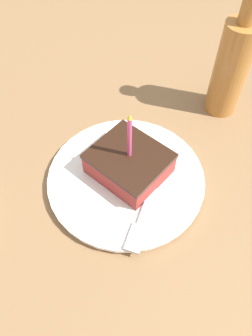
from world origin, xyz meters
The scene contains 5 objects.
ground_plane centered at (0.00, 0.00, -0.02)m, with size 2.40×2.40×0.04m.
plate centered at (0.01, 0.03, 0.01)m, with size 0.26×0.26×0.02m.
cake_slice centered at (0.02, 0.03, 0.04)m, with size 0.10×0.12×0.13m.
fork centered at (-0.01, -0.04, 0.02)m, with size 0.19×0.09×0.00m.
bottle centered at (0.27, 0.00, 0.10)m, with size 0.06×0.06×0.25m.
Camera 1 is at (-0.23, -0.18, 0.47)m, focal length 35.00 mm.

